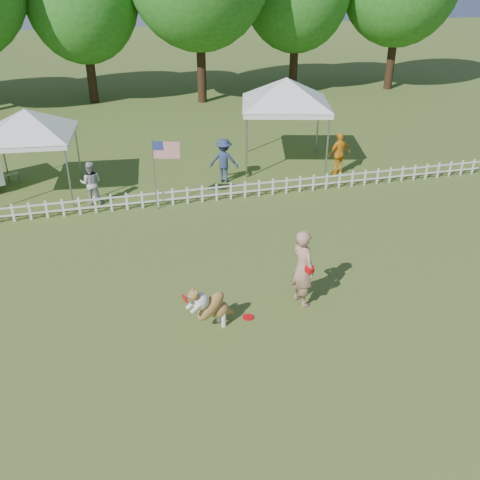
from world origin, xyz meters
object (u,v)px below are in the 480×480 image
at_px(canopy_tent_left, 32,154).
at_px(spectator_a, 91,183).
at_px(frisbee_on_turf, 248,317).
at_px(spectator_b, 224,160).
at_px(dog, 211,306).
at_px(handler, 303,268).
at_px(spectator_c, 339,154).
at_px(flag_pole, 155,176).
at_px(canopy_tent_right, 285,123).

xyz_separation_m(canopy_tent_left, spectator_a, (1.82, -1.35, -0.72)).
bearing_deg(frisbee_on_turf, canopy_tent_left, 120.00).
bearing_deg(canopy_tent_left, spectator_a, -30.53).
height_order(spectator_a, spectator_b, spectator_b).
height_order(dog, canopy_tent_left, canopy_tent_left).
height_order(dog, frisbee_on_turf, dog).
distance_m(handler, spectator_c, 8.94).
distance_m(handler, frisbee_on_turf, 1.70).
height_order(flag_pole, spectator_a, flag_pole).
bearing_deg(canopy_tent_left, handler, -46.93).
bearing_deg(flag_pole, canopy_tent_left, 163.76).
bearing_deg(spectator_c, frisbee_on_turf, 43.38).
xyz_separation_m(dog, canopy_tent_right, (4.99, 9.75, 1.08)).
height_order(canopy_tent_right, spectator_c, canopy_tent_right).
relative_size(canopy_tent_right, flag_pole, 1.41).
bearing_deg(spectator_a, spectator_b, -159.22).
distance_m(canopy_tent_left, spectator_b, 6.58).
relative_size(handler, canopy_tent_left, 0.66).
xyz_separation_m(handler, frisbee_on_turf, (-1.38, -0.28, -0.95)).
height_order(handler, spectator_c, handler).
distance_m(canopy_tent_right, spectator_b, 3.09).
relative_size(flag_pole, spectator_b, 1.45).
distance_m(frisbee_on_turf, spectator_c, 9.95).
distance_m(canopy_tent_right, spectator_a, 7.76).
xyz_separation_m(handler, canopy_tent_left, (-6.52, 8.63, 0.50)).
bearing_deg(spectator_b, dog, 95.50).
xyz_separation_m(spectator_b, spectator_c, (4.38, -0.34, -0.01)).
bearing_deg(spectator_b, canopy_tent_right, -135.70).
height_order(canopy_tent_left, spectator_b, canopy_tent_left).
height_order(frisbee_on_turf, canopy_tent_right, canopy_tent_right).
bearing_deg(spectator_c, dog, 39.98).
bearing_deg(spectator_c, spectator_a, -7.83).
xyz_separation_m(flag_pole, spectator_b, (2.70, 1.86, -0.36)).
height_order(dog, spectator_a, spectator_a).
relative_size(dog, spectator_c, 0.73).
relative_size(handler, spectator_b, 1.19).
height_order(dog, flag_pole, flag_pole).
xyz_separation_m(handler, spectator_c, (4.40, 7.78, -0.16)).
distance_m(dog, flag_pole, 6.73).
xyz_separation_m(flag_pole, spectator_a, (-2.02, 1.02, -0.44)).
bearing_deg(spectator_a, spectator_c, -166.21).
distance_m(canopy_tent_left, flag_pole, 4.51).
bearing_deg(dog, handler, -9.05).
distance_m(handler, dog, 2.33).
bearing_deg(frisbee_on_turf, handler, 11.36).
height_order(handler, canopy_tent_right, canopy_tent_right).
distance_m(canopy_tent_left, spectator_c, 10.97).
bearing_deg(spectator_c, canopy_tent_left, -15.41).
bearing_deg(handler, canopy_tent_left, 20.43).
distance_m(dog, spectator_c, 10.57).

